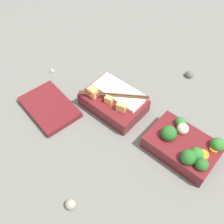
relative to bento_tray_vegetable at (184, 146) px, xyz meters
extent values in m
plane|color=slate|center=(0.12, -0.01, -0.03)|extent=(3.00, 3.00, 0.00)
cube|color=maroon|center=(0.00, 0.00, -0.01)|extent=(0.19, 0.12, 0.04)
sphere|color=#236023|center=(0.05, 0.01, 0.03)|extent=(0.04, 0.04, 0.04)
sphere|color=#2D7028|center=(0.04, -0.04, 0.02)|extent=(0.03, 0.03, 0.03)
sphere|color=#2D7028|center=(-0.04, 0.02, 0.02)|extent=(0.04, 0.04, 0.04)
sphere|color=#236023|center=(-0.03, 0.04, 0.02)|extent=(0.04, 0.04, 0.04)
sphere|color=#236023|center=(-0.06, 0.03, 0.02)|extent=(0.03, 0.03, 0.03)
sphere|color=#2D7028|center=(-0.07, -0.04, 0.02)|extent=(0.04, 0.04, 0.04)
cylinder|color=orange|center=(-0.05, 0.00, 0.02)|extent=(0.04, 0.04, 0.01)
cylinder|color=orange|center=(-0.07, -0.03, 0.02)|extent=(0.03, 0.03, 0.01)
sphere|color=beige|center=(0.03, -0.03, 0.02)|extent=(0.03, 0.03, 0.03)
cube|color=maroon|center=(0.24, 0.00, -0.01)|extent=(0.19, 0.12, 0.04)
cube|color=silver|center=(0.24, -0.02, 0.02)|extent=(0.16, 0.07, 0.01)
cube|color=#EAB266|center=(0.20, 0.02, 0.03)|extent=(0.03, 0.03, 0.03)
cube|color=#EAB266|center=(0.25, 0.02, 0.02)|extent=(0.03, 0.02, 0.02)
cube|color=#F4A356|center=(0.30, 0.04, 0.03)|extent=(0.03, 0.02, 0.03)
sphere|color=#381942|center=(0.30, 0.03, 0.02)|extent=(0.01, 0.01, 0.01)
cylinder|color=#56331E|center=(0.25, 0.00, 0.03)|extent=(0.18, 0.12, 0.01)
cylinder|color=#56331E|center=(0.24, 0.01, 0.03)|extent=(0.18, 0.12, 0.01)
cube|color=maroon|center=(0.39, 0.14, -0.02)|extent=(0.20, 0.15, 0.02)
sphere|color=#595651|center=(0.14, -0.28, -0.02)|extent=(0.03, 0.03, 0.03)
sphere|color=gray|center=(0.12, 0.30, -0.02)|extent=(0.03, 0.03, 0.03)
sphere|color=gray|center=(0.52, 0.02, -0.03)|extent=(0.02, 0.02, 0.02)
camera|label=1|loc=(-0.10, 0.40, 0.60)|focal=42.00mm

